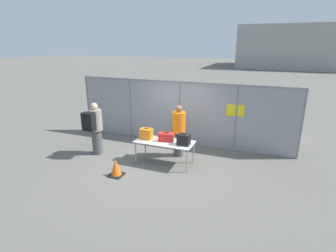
# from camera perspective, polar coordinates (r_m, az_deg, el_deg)

# --- Properties ---
(ground_plane) EXTENTS (120.00, 120.00, 0.00)m
(ground_plane) POSITION_cam_1_polar(r_m,az_deg,el_deg) (8.67, -1.37, -7.40)
(ground_plane) COLOR #605E56
(fence_section) EXTENTS (8.33, 0.07, 2.36)m
(fence_section) POSITION_cam_1_polar(r_m,az_deg,el_deg) (9.77, 2.56, 3.17)
(fence_section) COLOR gray
(fence_section) RESTS_ON ground_plane
(inspection_table) EXTENTS (1.82, 0.80, 0.74)m
(inspection_table) POSITION_cam_1_polar(r_m,az_deg,el_deg) (8.19, -0.74, -3.71)
(inspection_table) COLOR silver
(inspection_table) RESTS_ON ground_plane
(suitcase_orange) EXTENTS (0.39, 0.28, 0.36)m
(suitcase_orange) POSITION_cam_1_polar(r_m,az_deg,el_deg) (8.37, -4.76, -1.68)
(suitcase_orange) COLOR orange
(suitcase_orange) RESTS_ON inspection_table
(suitcase_red) EXTENTS (0.50, 0.31, 0.28)m
(suitcase_red) POSITION_cam_1_polar(r_m,az_deg,el_deg) (8.16, -0.39, -2.42)
(suitcase_red) COLOR red
(suitcase_red) RESTS_ON inspection_table
(suitcase_black) EXTENTS (0.39, 0.26, 0.36)m
(suitcase_black) POSITION_cam_1_polar(r_m,az_deg,el_deg) (7.85, 3.42, -2.95)
(suitcase_black) COLOR black
(suitcase_black) RESTS_ON inspection_table
(traveler_hooded) EXTENTS (0.44, 0.69, 1.79)m
(traveler_hooded) POSITION_cam_1_polar(r_m,az_deg,el_deg) (9.10, -15.68, -0.18)
(traveler_hooded) COLOR #4C4C51
(traveler_hooded) RESTS_ON ground_plane
(security_worker_near) EXTENTS (0.43, 0.43, 1.75)m
(security_worker_near) POSITION_cam_1_polar(r_m,az_deg,el_deg) (8.69, 2.35, -0.92)
(security_worker_near) COLOR #4C4C51
(security_worker_near) RESTS_ON ground_plane
(utility_trailer) EXTENTS (3.81, 2.29, 0.76)m
(utility_trailer) POSITION_cam_1_polar(r_m,az_deg,el_deg) (11.72, 18.69, 0.74)
(utility_trailer) COLOR silver
(utility_trailer) RESTS_ON ground_plane
(distant_hangar) EXTENTS (16.38, 13.68, 6.15)m
(distant_hangar) POSITION_cam_1_polar(r_m,az_deg,el_deg) (46.83, 26.06, 15.23)
(distant_hangar) COLOR #999993
(distant_hangar) RESTS_ON ground_plane
(traffic_cone) EXTENTS (0.40, 0.40, 0.50)m
(traffic_cone) POSITION_cam_1_polar(r_m,az_deg,el_deg) (7.78, -11.27, -8.95)
(traffic_cone) COLOR black
(traffic_cone) RESTS_ON ground_plane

